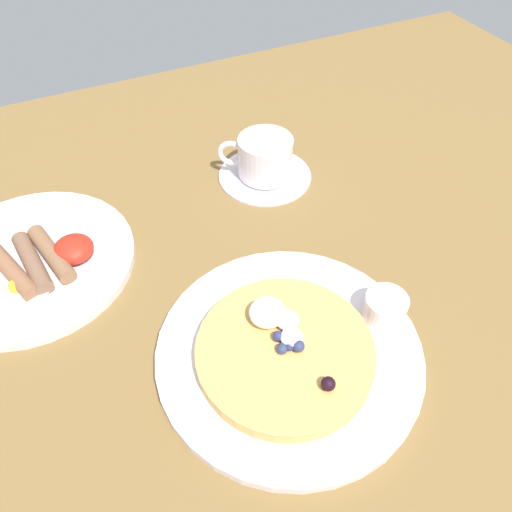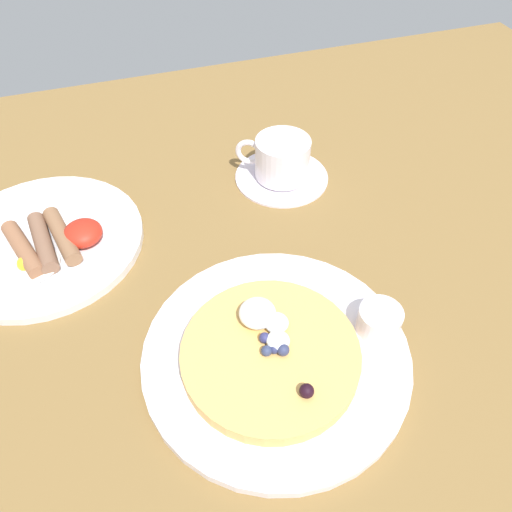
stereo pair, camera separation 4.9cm
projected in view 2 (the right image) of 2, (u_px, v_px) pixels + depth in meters
The scene contains 8 objects.
ground_plane at pixel (235, 307), 59.43cm from camera, with size 161.48×116.57×3.00cm, color brown.
pancake_plate at pixel (276, 355), 52.47cm from camera, with size 28.50×28.50×1.29cm, color white.
pancake_with_berries at pixel (270, 351), 50.77cm from camera, with size 18.61×18.61×4.13cm.
syrup_ramekin at pixel (379, 320), 52.87cm from camera, with size 4.73×4.73×3.00cm.
breakfast_plate at pixel (43, 241), 64.08cm from camera, with size 25.81×25.81×1.16cm, color white.
fried_breakfast at pixel (51, 244), 61.58cm from camera, with size 13.58×11.83×2.91cm.
coffee_saucer at pixel (282, 176), 73.75cm from camera, with size 13.93×13.93×0.69cm, color white.
coffee_cup at pixel (281, 157), 71.28cm from camera, with size 10.27×7.99×5.89cm.
Camera 2 is at (-8.68, -34.79, 46.36)cm, focal length 34.44 mm.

